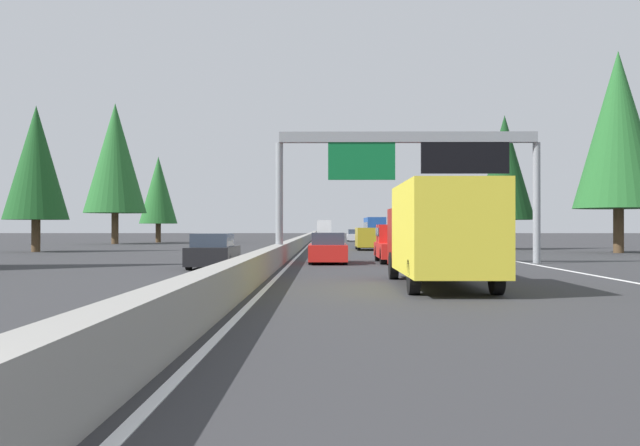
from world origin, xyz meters
name	(u,v)px	position (x,y,z in m)	size (l,w,h in m)	color
ground_plane	(302,248)	(60.00, 0.00, 0.00)	(320.00, 320.00, 0.00)	#2D2D30
median_barrier	(305,239)	(80.00, 0.30, 0.45)	(180.00, 0.56, 0.90)	gray
shoulder_stripe_right	(427,245)	(70.00, -11.52, 0.01)	(160.00, 0.16, 0.01)	silver
shoulder_stripe_median	(308,245)	(70.00, -0.25, 0.01)	(160.00, 0.16, 0.01)	silver
sign_gantry_overhead	(412,159)	(34.28, -6.04, 5.00)	(0.50, 12.68, 6.29)	gray
box_truck_mid_center	(440,231)	(20.04, -5.25, 1.61)	(8.50, 2.40, 2.95)	gold
sedan_far_left	(328,249)	(34.24, -2.03, 0.68)	(4.40, 1.80, 1.47)	red
minivan_distant_a	(369,237)	(55.59, -5.22, 0.95)	(5.00, 1.95, 1.69)	#AD931E
sedan_far_right	(354,236)	(91.38, -5.41, 0.68)	(4.40, 1.80, 1.47)	silver
bus_distant_b	(374,227)	(105.76, -8.80, 1.72)	(11.50, 2.55, 3.10)	#1E4793
pickup_mid_left	(397,244)	(35.47, -5.46, 0.91)	(5.60, 2.00, 1.86)	red
sedan_mid_right	(367,239)	(62.85, -5.46, 0.68)	(4.40, 1.80, 1.47)	#1E4793
box_truck_near_center	(324,228)	(129.57, -1.61, 1.61)	(8.50, 2.40, 2.95)	white
oncoming_near	(213,252)	(30.01, 2.83, 0.68)	(4.40, 1.80, 1.47)	black
conifer_right_near	(618,130)	(49.03, -21.59, 8.28)	(5.99, 5.99, 13.61)	#4C3823
conifer_right_mid	(505,168)	(57.51, -15.96, 6.40)	(4.63, 4.63, 10.53)	#4C3823
conifer_left_near	(36,163)	(50.86, 18.38, 6.24)	(4.52, 4.52, 10.28)	#4C3823
conifer_left_mid	(115,158)	(76.07, 19.89, 8.87)	(6.41, 6.41, 14.58)	#4C3823
conifer_left_far	(158,190)	(83.59, 17.08, 5.92)	(4.29, 4.29, 9.75)	#4C3823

